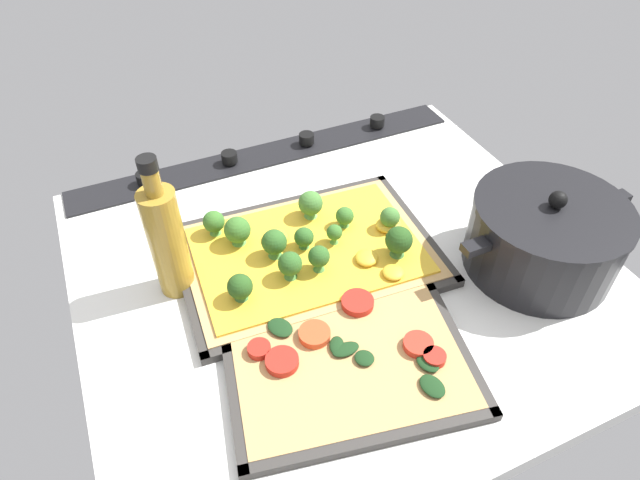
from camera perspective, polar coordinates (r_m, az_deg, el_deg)
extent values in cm
cube|color=silver|center=(81.00, 2.40, -3.37)|extent=(74.35, 68.67, 3.00)
cube|color=black|center=(101.73, -5.30, 8.94)|extent=(71.38, 7.00, 0.80)
cylinder|color=black|center=(108.90, 5.97, 12.19)|extent=(2.80, 2.80, 1.80)
cylinder|color=black|center=(103.17, -1.41, 10.52)|extent=(2.80, 2.80, 1.80)
cylinder|color=black|center=(99.35, -9.40, 8.49)|extent=(2.80, 2.80, 1.80)
cylinder|color=black|center=(97.67, -17.76, 6.18)|extent=(2.80, 2.80, 1.80)
cube|color=#33302D|center=(80.71, -1.28, -1.78)|extent=(38.46, 28.28, 0.50)
cube|color=#33302D|center=(89.30, -4.02, 3.68)|extent=(36.99, 3.37, 1.30)
cube|color=#33302D|center=(72.61, 2.10, -8.05)|extent=(36.99, 3.37, 1.30)
cube|color=#33302D|center=(86.36, 9.95, 1.41)|extent=(2.74, 26.17, 1.30)
cube|color=#33302D|center=(78.22, -13.75, -4.81)|extent=(2.74, 26.17, 1.30)
cube|color=tan|center=(80.18, -1.29, -1.40)|extent=(35.92, 25.74, 1.00)
cube|color=gold|center=(79.69, -1.30, -1.04)|extent=(33.02, 23.21, 0.40)
cone|color=#427635|center=(73.49, -8.18, -5.71)|extent=(1.87, 1.87, 0.94)
sphere|color=#264C1C|center=(72.21, -8.32, -4.80)|extent=(3.40, 3.40, 3.40)
cone|color=#4D8B3F|center=(78.39, -4.70, -1.26)|extent=(1.98, 1.98, 1.30)
sphere|color=#2D5B23|center=(77.01, -4.78, -0.20)|extent=(3.61, 3.61, 3.61)
cone|color=#5B9F46|center=(80.33, 1.71, 0.12)|extent=(1.28, 1.28, 1.09)
sphere|color=#386B28|center=(79.37, 1.74, 0.87)|extent=(2.33, 2.33, 2.33)
cone|color=#4D8B3F|center=(75.31, -3.08, -3.48)|extent=(1.84, 1.84, 1.29)
sphere|color=#2D5B23|center=(73.95, -3.13, -2.47)|extent=(3.34, 3.34, 3.34)
cone|color=#68AD54|center=(84.66, -0.97, 2.82)|extent=(2.07, 2.07, 1.14)
sphere|color=#427533|center=(83.39, -0.99, 3.86)|extent=(3.76, 3.76, 3.76)
cone|color=#4D8B3F|center=(79.63, -1.66, -0.48)|extent=(1.57, 1.57, 0.83)
sphere|color=#2D5B23|center=(78.62, -1.68, 0.31)|extent=(2.86, 2.86, 2.86)
cone|color=#5B9F46|center=(83.13, 2.56, 1.76)|extent=(1.51, 1.51, 0.87)
sphere|color=#386B28|center=(82.18, 2.59, 2.53)|extent=(2.75, 2.75, 2.75)
cone|color=#5B9F46|center=(81.04, -8.44, 0.02)|extent=(2.13, 2.13, 1.06)
sphere|color=#386B28|center=(79.72, -8.59, 1.06)|extent=(3.88, 3.88, 3.88)
cone|color=#68AD54|center=(83.25, 7.19, 1.54)|extent=(1.65, 1.65, 1.01)
sphere|color=#427533|center=(82.19, 7.28, 2.39)|extent=(3.00, 3.00, 3.00)
cone|color=#427635|center=(79.04, 8.05, -1.12)|extent=(2.14, 2.14, 1.37)
sphere|color=#264C1C|center=(77.58, 8.20, 0.01)|extent=(3.90, 3.90, 3.90)
cone|color=#4D8B3F|center=(76.15, -0.11, -2.69)|extent=(1.66, 1.66, 1.39)
sphere|color=#2D5B23|center=(74.85, -0.11, -1.71)|extent=(3.02, 3.02, 3.02)
cone|color=#5B9F46|center=(83.17, -10.82, 0.99)|extent=(1.78, 1.78, 1.06)
sphere|color=#386B28|center=(82.04, -10.98, 1.90)|extent=(3.24, 3.24, 3.24)
ellipsoid|color=gold|center=(83.15, 7.14, 1.56)|extent=(4.58, 4.18, 1.38)
ellipsoid|color=gold|center=(77.81, 4.87, -1.84)|extent=(4.67, 4.68, 1.19)
ellipsoid|color=gold|center=(80.76, -4.60, 0.27)|extent=(4.76, 4.85, 1.32)
ellipsoid|color=gold|center=(76.27, 7.61, -3.35)|extent=(3.98, 4.01, 1.07)
cube|color=#33302D|center=(69.50, 2.66, -11.93)|extent=(33.68, 29.88, 0.50)
cube|color=#33302D|center=(76.29, 0.32, -4.71)|extent=(29.26, 6.72, 1.30)
cube|color=#33302D|center=(63.45, 5.69, -20.19)|extent=(29.26, 6.72, 1.30)
cube|color=#33302D|center=(73.04, 13.60, -9.32)|extent=(5.82, 24.57, 1.30)
cube|color=#33302D|center=(68.09, -9.25, -13.87)|extent=(5.82, 24.57, 1.30)
cube|color=tan|center=(68.93, 2.68, -11.60)|extent=(30.87, 27.07, 0.90)
cylinder|color=#B22319|center=(68.68, 11.80, -11.84)|extent=(2.80, 2.80, 1.00)
cylinder|color=#B22319|center=(67.12, -3.97, -12.47)|extent=(4.05, 4.05, 1.00)
cylinder|color=red|center=(69.44, 10.16, -10.63)|extent=(3.72, 3.72, 1.00)
cylinder|color=#B22319|center=(68.39, -6.35, -11.19)|extent=(2.88, 2.88, 1.00)
cylinder|color=#D14723|center=(69.32, -0.58, -9.76)|extent=(4.02, 4.02, 1.00)
cylinder|color=#B22319|center=(72.72, 3.92, -6.50)|extent=(4.31, 4.31, 1.00)
ellipsoid|color=#193819|center=(66.31, 11.23, -14.81)|extent=(3.09, 3.81, 0.60)
ellipsoid|color=#193819|center=(70.28, -4.17, -9.04)|extent=(3.92, 4.38, 0.60)
ellipsoid|color=#193819|center=(68.18, 11.14, -12.43)|extent=(3.04, 3.55, 0.60)
ellipsoid|color=#193819|center=(67.56, 4.64, -12.13)|extent=(3.28, 3.32, 0.60)
ellipsoid|color=#193819|center=(68.47, 1.74, -10.87)|extent=(2.89, 3.29, 0.60)
ellipsoid|color=#193819|center=(68.16, 2.67, -11.27)|extent=(3.53, 1.99, 0.60)
cylinder|color=black|center=(82.77, 22.19, 0.13)|extent=(20.79, 20.79, 9.91)
cylinder|color=black|center=(79.51, 23.18, 2.96)|extent=(21.20, 21.20, 0.80)
sphere|color=black|center=(78.58, 23.50, 3.85)|extent=(2.40, 2.40, 2.40)
cube|color=black|center=(89.09, 28.47, 3.81)|extent=(3.60, 2.00, 1.20)
cube|color=black|center=(73.63, 15.87, -0.70)|extent=(3.60, 2.00, 1.20)
cylinder|color=olive|center=(73.93, -15.53, -0.34)|extent=(4.82, 4.82, 16.37)
cylinder|color=olive|center=(67.77, -17.08, 5.78)|extent=(2.17, 2.17, 3.50)
cylinder|color=black|center=(66.34, -17.52, 7.53)|extent=(2.41, 2.41, 1.60)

